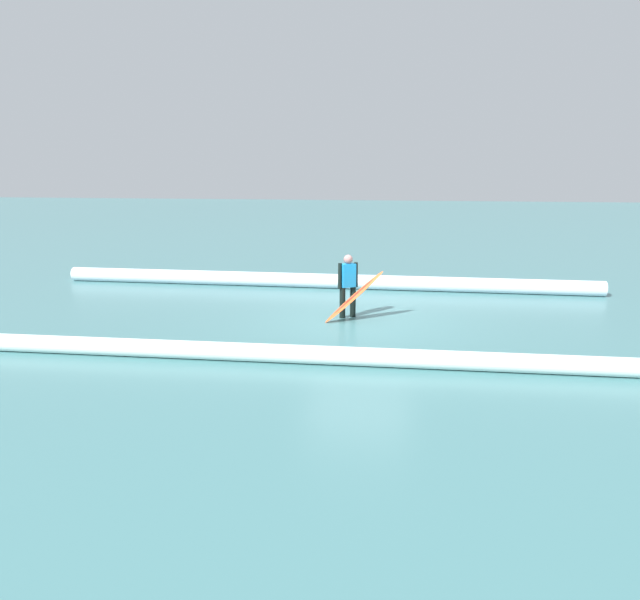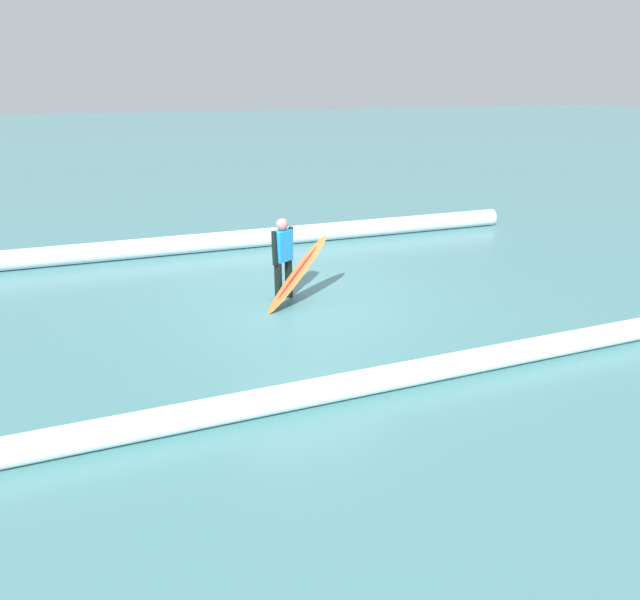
{
  "view_description": "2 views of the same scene",
  "coord_description": "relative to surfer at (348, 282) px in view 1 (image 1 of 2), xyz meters",
  "views": [
    {
      "loc": [
        -1.42,
        13.08,
        3.42
      ],
      "look_at": [
        0.54,
        2.23,
        0.97
      ],
      "focal_mm": 32.19,
      "sensor_mm": 36.0,
      "label": 1
    },
    {
      "loc": [
        2.53,
        9.0,
        3.84
      ],
      "look_at": [
        0.33,
        1.96,
        0.85
      ],
      "focal_mm": 30.98,
      "sensor_mm": 36.0,
      "label": 2
    }
  ],
  "objects": [
    {
      "name": "ground_plane",
      "position": [
        -0.32,
        0.31,
        -0.86
      ],
      "size": [
        122.83,
        122.83,
        0.0
      ],
      "primitive_type": "plane",
      "color": "#43787C"
    },
    {
      "name": "surfboard",
      "position": [
        -0.2,
        0.3,
        -0.28
      ],
      "size": [
        1.43,
        0.92,
        1.19
      ],
      "color": "#E55926",
      "rests_on": "ground_plane"
    },
    {
      "name": "wave_crest_foreground",
      "position": [
        1.26,
        -3.47,
        -0.64
      ],
      "size": [
        16.27,
        0.86,
        0.43
      ],
      "primitive_type": "cylinder",
      "rotation": [
        0.0,
        1.57,
        0.03
      ],
      "color": "white",
      "rests_on": "ground_plane"
    },
    {
      "name": "surfer",
      "position": [
        0.0,
        0.0,
        0.0
      ],
      "size": [
        0.45,
        0.39,
        1.52
      ],
      "rotation": [
        0.0,
        0.0,
        0.58
      ],
      "color": "black",
      "rests_on": "ground_plane"
    },
    {
      "name": "wave_crest_midground",
      "position": [
        1.65,
        3.64,
        -0.69
      ],
      "size": [
        19.57,
        1.32,
        0.34
      ],
      "primitive_type": "cylinder",
      "rotation": [
        0.0,
        1.57,
        0.05
      ],
      "color": "white",
      "rests_on": "ground_plane"
    }
  ]
}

